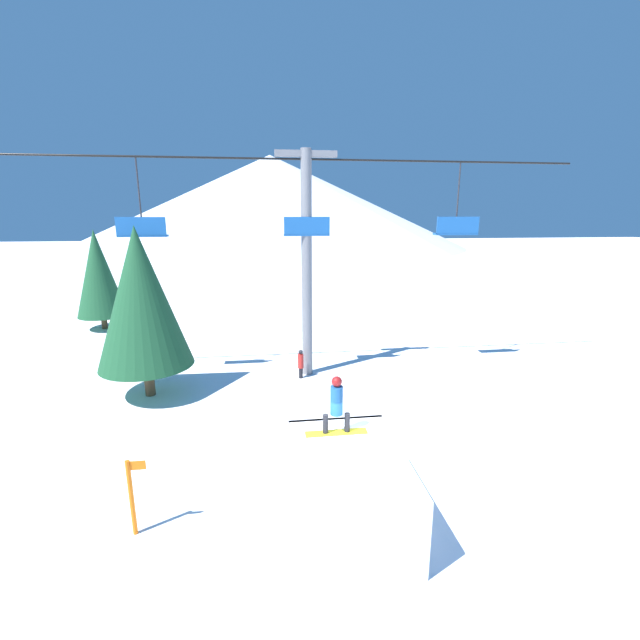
% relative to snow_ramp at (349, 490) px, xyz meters
% --- Properties ---
extents(ground_plane, '(220.00, 220.00, 0.00)m').
position_rel_snow_ramp_xyz_m(ground_plane, '(0.40, 0.47, -0.85)').
color(ground_plane, white).
extents(mountain_ridge, '(82.74, 82.74, 18.96)m').
position_rel_snow_ramp_xyz_m(mountain_ridge, '(0.40, 88.95, 8.63)').
color(mountain_ridge, silver).
rests_on(mountain_ridge, ground_plane).
extents(snow_ramp, '(2.37, 3.45, 1.69)m').
position_rel_snow_ramp_xyz_m(snow_ramp, '(0.00, 0.00, 0.00)').
color(snow_ramp, white).
rests_on(snow_ramp, ground_plane).
extents(snowboarder, '(1.46, 0.29, 1.41)m').
position_rel_snow_ramp_xyz_m(snowboarder, '(-0.12, 0.95, 1.56)').
color(snowboarder, yellow).
rests_on(snowboarder, snow_ramp).
extents(chairlift, '(22.06, 0.44, 9.12)m').
position_rel_snow_ramp_xyz_m(chairlift, '(0.07, 9.28, 4.53)').
color(chairlift, slate).
rests_on(chairlift, ground_plane).
extents(pine_tree_near, '(3.39, 3.39, 6.31)m').
position_rel_snow_ramp_xyz_m(pine_tree_near, '(-6.09, 7.83, 2.90)').
color(pine_tree_near, '#4C3823').
rests_on(pine_tree_near, ground_plane).
extents(pine_tree_far, '(2.76, 2.76, 5.86)m').
position_rel_snow_ramp_xyz_m(pine_tree_far, '(-11.25, 18.32, 2.47)').
color(pine_tree_far, '#4C3823').
rests_on(pine_tree_far, ground_plane).
extents(trail_marker, '(0.41, 0.10, 1.75)m').
position_rel_snow_ramp_xyz_m(trail_marker, '(-4.57, 0.28, 0.09)').
color(trail_marker, orange).
rests_on(trail_marker, ground_plane).
extents(distant_skier, '(0.24, 0.24, 1.23)m').
position_rel_snow_ramp_xyz_m(distant_skier, '(-0.27, 8.80, -0.18)').
color(distant_skier, black).
rests_on(distant_skier, ground_plane).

